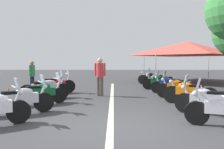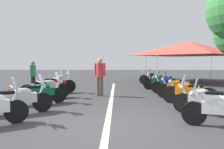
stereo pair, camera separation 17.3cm
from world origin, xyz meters
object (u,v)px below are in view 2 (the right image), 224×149
motorcycle_right_row_2 (189,92)px  bystander_1 (33,74)px  traffic_cone_1 (9,94)px  motorcycle_left_row_4 (55,84)px  motorcycle_left_row_1 (18,99)px  motorcycle_right_row_5 (161,82)px  motorcycle_left_row_2 (39,92)px  motorcycle_right_row_1 (205,100)px  motorcycle_right_row_4 (170,85)px  motorcycle_right_row_7 (153,78)px  motorcycle_right_row_6 (160,80)px  motorcycle_left_row_3 (46,88)px  bystander_0 (100,74)px  event_tent (189,48)px  motorcycle_right_row_3 (179,88)px

motorcycle_right_row_2 → bystander_1: bystander_1 is taller
traffic_cone_1 → bystander_1: (3.17, 0.15, 0.67)m
motorcycle_left_row_4 → motorcycle_right_row_2: size_ratio=1.09×
motorcycle_left_row_1 → motorcycle_right_row_5: 8.27m
motorcycle_left_row_2 → motorcycle_right_row_1: bearing=-48.8°
motorcycle_right_row_4 → traffic_cone_1: size_ratio=3.12×
motorcycle_left_row_4 → motorcycle_right_row_7: (4.60, -5.67, -0.01)m
motorcycle_right_row_6 → motorcycle_left_row_3: bearing=54.3°
motorcycle_left_row_2 → bystander_1: (3.98, 1.70, 0.51)m
motorcycle_left_row_1 → bystander_0: (3.84, -2.24, 0.59)m
traffic_cone_1 → motorcycle_right_row_5: bearing=-61.7°
motorcycle_right_row_7 → event_tent: bearing=-119.9°
motorcycle_left_row_1 → motorcycle_left_row_4: 4.63m
motorcycle_left_row_1 → motorcycle_right_row_3: size_ratio=1.01×
bystander_1 → traffic_cone_1: bearing=-77.1°
motorcycle_right_row_6 → traffic_cone_1: (-5.25, 7.16, -0.19)m
motorcycle_left_row_2 → traffic_cone_1: size_ratio=3.06×
motorcycle_left_row_3 → motorcycle_right_row_2: motorcycle_left_row_3 is taller
motorcycle_right_row_1 → bystander_0: bystander_0 is taller
motorcycle_right_row_2 → motorcycle_left_row_4: bearing=0.3°
motorcycle_right_row_1 → event_tent: (11.39, -2.94, 2.19)m
motorcycle_right_row_3 → bystander_0: size_ratio=1.07×
motorcycle_right_row_3 → event_tent: event_tent is taller
motorcycle_left_row_2 → motorcycle_right_row_6: bearing=14.4°
bystander_1 → motorcycle_right_row_5: bearing=14.9°
motorcycle_left_row_3 → bystander_1: bystander_1 is taller
motorcycle_left_row_4 → motorcycle_right_row_3: size_ratio=1.06×
bystander_1 → motorcycle_right_row_4: bearing=2.6°
motorcycle_right_row_1 → event_tent: 11.97m
motorcycle_left_row_1 → motorcycle_right_row_2: 6.00m
motorcycle_left_row_4 → motorcycle_right_row_3: bearing=-37.9°
motorcycle_left_row_1 → motorcycle_right_row_2: size_ratio=1.03×
motorcycle_right_row_1 → bystander_0: (3.84, 3.47, 0.59)m
motorcycle_right_row_2 → motorcycle_right_row_6: motorcycle_right_row_6 is taller
event_tent → motorcycle_left_row_2: bearing=138.9°
motorcycle_left_row_3 → motorcycle_left_row_4: (1.62, 0.03, 0.01)m
bystander_1 → motorcycle_right_row_2: bearing=-17.6°
motorcycle_left_row_1 → motorcycle_right_row_6: bearing=22.4°
motorcycle_right_row_1 → motorcycle_right_row_6: size_ratio=0.90×
motorcycle_right_row_5 → bystander_1: (-0.57, 7.10, 0.50)m
motorcycle_left_row_2 → event_tent: size_ratio=0.28×
motorcycle_right_row_7 → motorcycle_right_row_3: bearing=116.7°
traffic_cone_1 → motorcycle_left_row_4: bearing=-30.9°
motorcycle_right_row_5 → motorcycle_right_row_3: bearing=112.4°
motorcycle_left_row_2 → bystander_0: bearing=13.8°
motorcycle_left_row_1 → traffic_cone_1: bearing=89.8°
motorcycle_right_row_5 → motorcycle_right_row_2: bearing=111.3°
motorcycle_right_row_5 → motorcycle_left_row_1: bearing=66.4°
motorcycle_right_row_3 → motorcycle_right_row_4: size_ratio=1.00×
motorcycle_left_row_3 → motorcycle_right_row_5: (3.14, -5.59, -0.00)m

